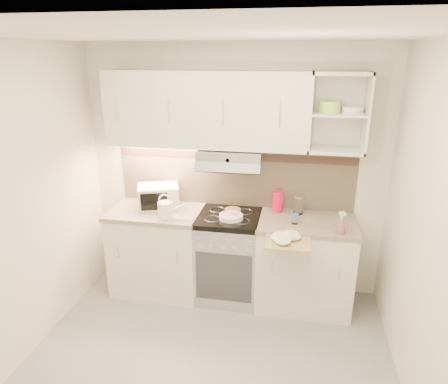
# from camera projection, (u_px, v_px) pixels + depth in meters

# --- Properties ---
(ground) EXTENTS (3.00, 3.00, 0.00)m
(ground) POSITION_uv_depth(u_px,v_px,m) (205.00, 373.00, 3.16)
(ground) COLOR #959598
(ground) RESTS_ON ground
(room_shell) EXTENTS (3.04, 2.84, 2.52)m
(room_shell) POSITION_uv_depth(u_px,v_px,m) (213.00, 163.00, 2.97)
(room_shell) COLOR silver
(room_shell) RESTS_ON ground
(base_cabinet_left) EXTENTS (0.90, 0.60, 0.86)m
(base_cabinet_left) POSITION_uv_depth(u_px,v_px,m) (158.00, 252.00, 4.17)
(base_cabinet_left) COLOR silver
(base_cabinet_left) RESTS_ON ground
(worktop_left) EXTENTS (0.92, 0.62, 0.04)m
(worktop_left) POSITION_uv_depth(u_px,v_px,m) (156.00, 212.00, 4.02)
(worktop_left) COLOR gray
(worktop_left) RESTS_ON base_cabinet_left
(base_cabinet_right) EXTENTS (0.90, 0.60, 0.86)m
(base_cabinet_right) POSITION_uv_depth(u_px,v_px,m) (304.00, 265.00, 3.91)
(base_cabinet_right) COLOR silver
(base_cabinet_right) RESTS_ON ground
(worktop_right) EXTENTS (0.92, 0.62, 0.04)m
(worktop_right) POSITION_uv_depth(u_px,v_px,m) (307.00, 223.00, 3.76)
(worktop_right) COLOR gray
(worktop_right) RESTS_ON base_cabinet_right
(electric_range) EXTENTS (0.60, 0.60, 0.90)m
(electric_range) POSITION_uv_depth(u_px,v_px,m) (229.00, 256.00, 4.04)
(electric_range) COLOR #B7B7BC
(electric_range) RESTS_ON ground
(microwave) EXTENTS (0.48, 0.42, 0.23)m
(microwave) POSITION_uv_depth(u_px,v_px,m) (158.00, 196.00, 4.06)
(microwave) COLOR silver
(microwave) RESTS_ON worktop_left
(watering_can) EXTENTS (0.28, 0.14, 0.24)m
(watering_can) POSITION_uv_depth(u_px,v_px,m) (166.00, 209.00, 3.81)
(watering_can) COLOR white
(watering_can) RESTS_ON worktop_left
(plate_stack) EXTENTS (0.23, 0.23, 0.05)m
(plate_stack) POSITION_uv_depth(u_px,v_px,m) (231.00, 217.00, 3.80)
(plate_stack) COLOR white
(plate_stack) RESTS_ON electric_range
(bread_loaf) EXTENTS (0.16, 0.16, 0.04)m
(bread_loaf) POSITION_uv_depth(u_px,v_px,m) (233.00, 211.00, 3.94)
(bread_loaf) COLOR #AA8A44
(bread_loaf) RESTS_ON electric_range
(pink_pitcher) EXTENTS (0.11, 0.10, 0.20)m
(pink_pitcher) POSITION_uv_depth(u_px,v_px,m) (278.00, 201.00, 3.96)
(pink_pitcher) COLOR #E80E3B
(pink_pitcher) RESTS_ON worktop_right
(glass_jar) EXTENTS (0.10, 0.10, 0.19)m
(glass_jar) POSITION_uv_depth(u_px,v_px,m) (298.00, 205.00, 3.89)
(glass_jar) COLOR white
(glass_jar) RESTS_ON worktop_right
(spice_jar) EXTENTS (0.06, 0.06, 0.09)m
(spice_jar) POSITION_uv_depth(u_px,v_px,m) (295.00, 219.00, 3.69)
(spice_jar) COLOR silver
(spice_jar) RESTS_ON worktop_right
(spray_bottle) EXTENTS (0.08, 0.08, 0.22)m
(spray_bottle) POSITION_uv_depth(u_px,v_px,m) (341.00, 224.00, 3.48)
(spray_bottle) COLOR #FF91C6
(spray_bottle) RESTS_ON worktop_right
(cutting_board) EXTENTS (0.39, 0.35, 0.02)m
(cutting_board) POSITION_uv_depth(u_px,v_px,m) (288.00, 242.00, 3.41)
(cutting_board) COLOR #AD7B52
(cutting_board) RESTS_ON base_cabinet_right
(dish_towel) EXTENTS (0.34, 0.32, 0.08)m
(dish_towel) POSITION_uv_depth(u_px,v_px,m) (286.00, 237.00, 3.40)
(dish_towel) COLOR silver
(dish_towel) RESTS_ON cutting_board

